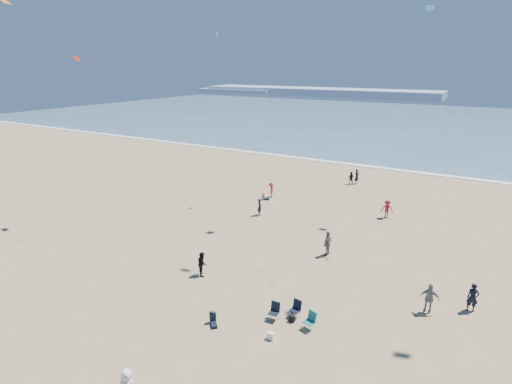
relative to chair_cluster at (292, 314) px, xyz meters
The scene contains 10 objects.
ocean 87.24m from the chair_cluster, 92.87° to the left, with size 220.00×100.00×0.06m, color #476B84.
surf_line 37.39m from the chair_cluster, 96.71° to the left, with size 220.00×1.20×0.08m, color white.
headland_far 174.45m from the chair_cluster, 111.65° to the left, with size 110.00×20.00×3.20m, color #7A8EA8.
headland_near 188.64m from the chair_cluster, 123.59° to the left, with size 40.00×14.00×2.00m, color #7A8EA8.
standing_flyers 6.34m from the chair_cluster, 89.72° to the left, with size 37.53×44.48×1.89m.
seated_group 2.44m from the chair_cluster, 130.99° to the right, with size 20.84×29.43×0.84m.
chair_cluster is the anchor object (origin of this frame).
white_tote 1.91m from the chair_cluster, 100.13° to the right, with size 0.35×0.20×0.40m, color white.
black_backpack 0.31m from the chair_cluster, 116.25° to the left, with size 0.30×0.22×0.38m, color black.
kites_aloft 15.69m from the chair_cluster, 39.78° to the left, with size 41.62×40.05×26.61m.
Camera 1 is at (12.06, -9.25, 13.43)m, focal length 28.00 mm.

